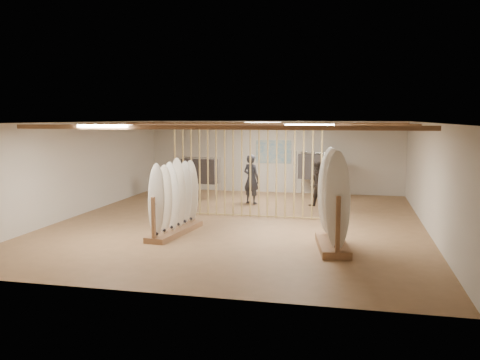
% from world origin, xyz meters
% --- Properties ---
extents(floor, '(12.00, 12.00, 0.00)m').
position_xyz_m(floor, '(0.00, 0.00, 0.00)').
color(floor, '#966E48').
rests_on(floor, ground).
extents(ceiling, '(12.00, 12.00, 0.00)m').
position_xyz_m(ceiling, '(0.00, 0.00, 2.80)').
color(ceiling, gray).
rests_on(ceiling, ground).
extents(wall_back, '(12.00, 0.00, 12.00)m').
position_xyz_m(wall_back, '(0.00, 6.00, 1.40)').
color(wall_back, beige).
rests_on(wall_back, ground).
extents(wall_front, '(12.00, 0.00, 12.00)m').
position_xyz_m(wall_front, '(0.00, -6.00, 1.40)').
color(wall_front, beige).
rests_on(wall_front, ground).
extents(wall_left, '(0.00, 12.00, 12.00)m').
position_xyz_m(wall_left, '(-5.00, 0.00, 1.40)').
color(wall_left, beige).
rests_on(wall_left, ground).
extents(wall_right, '(0.00, 12.00, 12.00)m').
position_xyz_m(wall_right, '(5.00, 0.00, 1.40)').
color(wall_right, beige).
rests_on(wall_right, ground).
extents(ceiling_slats, '(9.50, 6.12, 0.10)m').
position_xyz_m(ceiling_slats, '(0.00, 0.00, 2.72)').
color(ceiling_slats, '#8B603F').
rests_on(ceiling_slats, ground).
extents(light_panels, '(1.20, 0.35, 0.06)m').
position_xyz_m(light_panels, '(0.00, 0.00, 2.74)').
color(light_panels, white).
rests_on(light_panels, ground).
extents(bamboo_partition, '(4.45, 0.05, 2.78)m').
position_xyz_m(bamboo_partition, '(0.00, 0.80, 1.40)').
color(bamboo_partition, tan).
rests_on(bamboo_partition, ground).
extents(poster, '(1.40, 0.03, 0.90)m').
position_xyz_m(poster, '(0.00, 5.98, 1.60)').
color(poster, teal).
rests_on(poster, ground).
extents(rack_left, '(0.78, 2.34, 1.86)m').
position_xyz_m(rack_left, '(-1.28, -1.79, 0.64)').
color(rack_left, '#8B603F').
rests_on(rack_left, floor).
extents(rack_right, '(0.90, 1.99, 2.23)m').
position_xyz_m(rack_right, '(2.66, -2.39, 0.75)').
color(rack_right, '#8B603F').
rests_on(rack_right, floor).
extents(clothing_rack_a, '(1.43, 0.57, 1.55)m').
position_xyz_m(clothing_rack_a, '(-2.36, 3.78, 1.01)').
color(clothing_rack_a, silver).
rests_on(clothing_rack_a, floor).
extents(clothing_rack_b, '(1.49, 0.94, 1.68)m').
position_xyz_m(clothing_rack_b, '(1.76, 5.40, 1.09)').
color(clothing_rack_b, silver).
rests_on(clothing_rack_b, floor).
extents(shopper_a, '(0.84, 0.74, 1.92)m').
position_xyz_m(shopper_a, '(-0.31, 3.13, 0.96)').
color(shopper_a, '#282930').
rests_on(shopper_a, floor).
extents(shopper_b, '(1.01, 0.93, 1.69)m').
position_xyz_m(shopper_b, '(1.99, 2.89, 0.85)').
color(shopper_b, '#302A25').
rests_on(shopper_b, floor).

